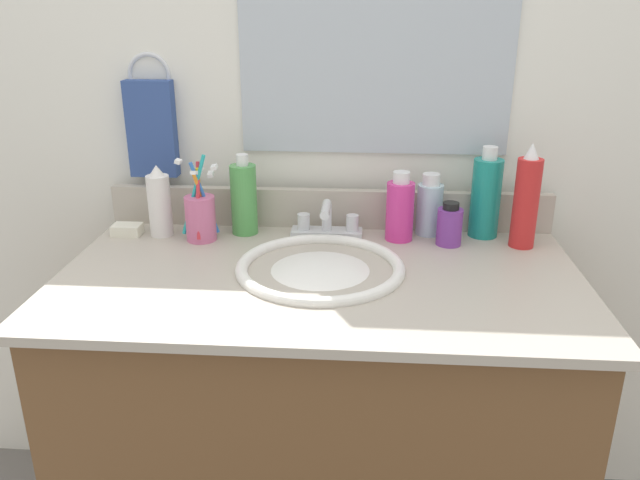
{
  "coord_description": "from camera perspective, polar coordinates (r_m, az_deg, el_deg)",
  "views": [
    {
      "loc": [
        0.08,
        -1.12,
        1.23
      ],
      "look_at": [
        0.0,
        0.0,
        0.8
      ],
      "focal_mm": 35.54,
      "sensor_mm": 36.0,
      "label": 1
    }
  ],
  "objects": [
    {
      "name": "vanity_cabinet",
      "position": [
        1.43,
        -0.03,
        -16.9
      ],
      "size": [
        0.98,
        0.52,
        0.71
      ],
      "primitive_type": "cube",
      "color": "brown",
      "rests_on": "ground_plane"
    },
    {
      "name": "countertop",
      "position": [
        1.24,
        -0.04,
        -3.42
      ],
      "size": [
        1.02,
        0.57,
        0.02
      ],
      "primitive_type": "cube",
      "color": "#B2A899",
      "rests_on": "vanity_cabinet"
    },
    {
      "name": "backsplash",
      "position": [
        1.47,
        0.75,
        2.87
      ],
      "size": [
        1.02,
        0.02,
        0.09
      ],
      "primitive_type": "cube",
      "color": "#B2A899",
      "rests_on": "countertop"
    },
    {
      "name": "back_wall",
      "position": [
        1.57,
        0.87,
        -0.78
      ],
      "size": [
        2.12,
        0.04,
        1.3
      ],
      "primitive_type": "cube",
      "color": "white",
      "rests_on": "ground_plane"
    },
    {
      "name": "mirror_panel",
      "position": [
        1.44,
        5.14,
        18.81
      ],
      "size": [
        0.6,
        0.01,
        0.56
      ],
      "primitive_type": "cube",
      "color": "#B2BCC6"
    },
    {
      "name": "towel_ring",
      "position": [
        1.53,
        -15.12,
        14.18
      ],
      "size": [
        0.1,
        0.01,
        0.1
      ],
      "primitive_type": "torus",
      "rotation": [
        1.57,
        0.0,
        0.0
      ],
      "color": "silver"
    },
    {
      "name": "hand_towel",
      "position": [
        1.53,
        -14.91,
        9.63
      ],
      "size": [
        0.11,
        0.04,
        0.22
      ],
      "primitive_type": "cube",
      "color": "#334C8C"
    },
    {
      "name": "sink_basin",
      "position": [
        1.26,
        0.15,
        -3.95
      ],
      "size": [
        0.33,
        0.33,
        0.11
      ],
      "color": "white",
      "rests_on": "countertop"
    },
    {
      "name": "faucet",
      "position": [
        1.42,
        0.71,
        1.46
      ],
      "size": [
        0.16,
        0.1,
        0.08
      ],
      "color": "silver",
      "rests_on": "countertop"
    },
    {
      "name": "bottle_cream_purple",
      "position": [
        1.39,
        11.58,
        1.29
      ],
      "size": [
        0.05,
        0.05,
        0.09
      ],
      "color": "#7A3899",
      "rests_on": "countertop"
    },
    {
      "name": "bottle_spray_red",
      "position": [
        1.41,
        18.06,
        3.4
      ],
      "size": [
        0.05,
        0.05,
        0.23
      ],
      "color": "red",
      "rests_on": "countertop"
    },
    {
      "name": "bottle_lotion_white",
      "position": [
        1.45,
        -14.25,
        3.23
      ],
      "size": [
        0.05,
        0.05,
        0.16
      ],
      "color": "white",
      "rests_on": "countertop"
    },
    {
      "name": "bottle_gel_clear",
      "position": [
        1.44,
        9.83,
        2.96
      ],
      "size": [
        0.06,
        0.06,
        0.14
      ],
      "color": "silver",
      "rests_on": "countertop"
    },
    {
      "name": "bottle_toner_green",
      "position": [
        1.43,
        -6.87,
        3.74
      ],
      "size": [
        0.06,
        0.06,
        0.18
      ],
      "color": "#4C9E4C",
      "rests_on": "countertop"
    },
    {
      "name": "bottle_mouthwash_teal",
      "position": [
        1.45,
        14.7,
        3.81
      ],
      "size": [
        0.07,
        0.07,
        0.2
      ],
      "color": "teal",
      "rests_on": "countertop"
    },
    {
      "name": "bottle_soap_pink",
      "position": [
        1.4,
        7.21,
        2.75
      ],
      "size": [
        0.06,
        0.06,
        0.15
      ],
      "color": "#D8338C",
      "rests_on": "countertop"
    },
    {
      "name": "cup_pink",
      "position": [
        1.41,
        -10.71,
        2.19
      ],
      "size": [
        0.09,
        0.08,
        0.19
      ],
      "color": "#D16693",
      "rests_on": "countertop"
    },
    {
      "name": "soap_bar",
      "position": [
        1.5,
        -16.97,
        0.9
      ],
      "size": [
        0.06,
        0.04,
        0.02
      ],
      "primitive_type": "cube",
      "color": "white",
      "rests_on": "countertop"
    }
  ]
}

